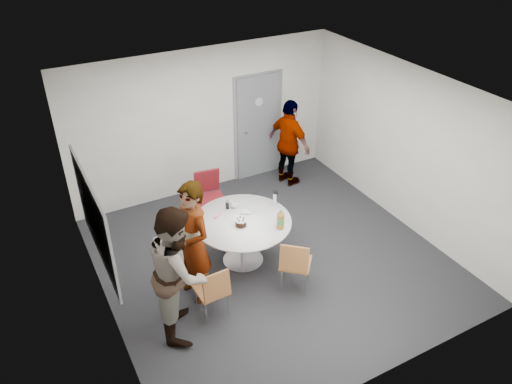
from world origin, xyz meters
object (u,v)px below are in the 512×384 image
whiteboard (94,219)px  chair_far (209,192)px  person_right (289,143)px  door (258,127)px  chair_near_left (214,289)px  chair_near_right (295,262)px  person_main (193,243)px  person_left (179,271)px  table (245,226)px

whiteboard → chair_far: bearing=30.6°
person_right → door: bearing=15.9°
door → chair_near_left: bearing=-126.8°
chair_near_right → person_main: size_ratio=0.48×
door → person_main: bearing=-132.5°
whiteboard → person_right: size_ratio=1.12×
chair_far → person_left: (-1.29, -2.04, 0.35)m
person_main → person_right: (2.77, 2.05, -0.06)m
chair_far → person_left: bearing=65.6°
door → chair_far: 1.91m
door → person_left: size_ratio=1.14×
table → person_main: bearing=-160.8°
chair_near_right → chair_far: 2.21m
table → chair_near_right: bearing=-72.0°
person_main → person_left: size_ratio=0.98×
person_main → person_right: size_ratio=1.08×
chair_near_left → person_right: bearing=41.4°
chair_near_right → chair_far: bearing=140.0°
whiteboard → chair_near_right: bearing=-22.3°
person_right → person_left: bearing=114.7°
door → table: bearing=-122.6°
whiteboard → person_left: 1.24m
whiteboard → chair_near_left: bearing=-37.4°
whiteboard → person_right: (3.90, 1.68, -0.60)m
chair_far → person_left: person_left is taller
door → whiteboard: (-3.56, -2.28, 0.42)m
chair_far → person_right: 1.94m
chair_near_left → person_left: person_left is taller
door → person_right: size_ratio=1.24×
chair_near_right → chair_far: size_ratio=0.92×
person_main → person_left: 0.60m
chair_near_right → person_right: person_right is taller
chair_far → person_right: person_right is taller
chair_near_left → person_left: size_ratio=0.44×
chair_near_right → person_main: bearing=-164.8°
whiteboard → chair_near_left: (1.18, -0.90, -0.95)m
chair_near_left → person_right: (2.73, 2.58, 0.35)m
whiteboard → chair_near_left: size_ratio=2.29×
table → person_main: person_main is taller
whiteboard → person_main: bearing=-18.0°
chair_near_left → chair_far: size_ratio=0.87×
chair_far → person_left: size_ratio=0.51×
whiteboard → person_main: (1.13, -0.37, -0.53)m
chair_near_right → person_left: size_ratio=0.47×
chair_far → table: bearing=99.5°
chair_near_right → person_left: 1.68m
whiteboard → chair_far: whiteboard is taller
door → chair_near_left: door is taller
table → person_left: person_left is taller
door → person_left: (-2.81, -3.11, -0.09)m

